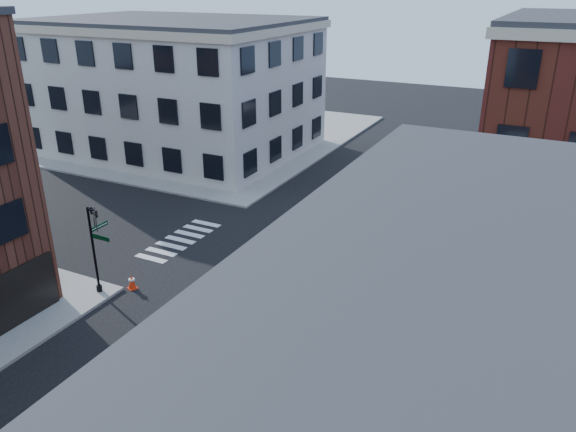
{
  "coord_description": "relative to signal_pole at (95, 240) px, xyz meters",
  "views": [
    {
      "loc": [
        12.2,
        -24.08,
        14.24
      ],
      "look_at": [
        -0.26,
        0.83,
        2.5
      ],
      "focal_mm": 35.0,
      "sensor_mm": 36.0,
      "label": 1
    }
  ],
  "objects": [
    {
      "name": "tree_far",
      "position": [
        14.28,
        22.65,
        0.02
      ],
      "size": [
        2.43,
        2.43,
        4.07
      ],
      "color": "black",
      "rests_on": "ground"
    },
    {
      "name": "tree_near",
      "position": [
        14.28,
        16.65,
        0.3
      ],
      "size": [
        2.69,
        2.69,
        4.49
      ],
      "color": "black",
      "rests_on": "ground"
    },
    {
      "name": "box_truck",
      "position": [
        17.27,
        1.72,
        -1.07
      ],
      "size": [
        7.75,
        3.03,
        3.43
      ],
      "rotation": [
        0.0,
        0.0,
        0.1
      ],
      "color": "white",
      "rests_on": "ground"
    },
    {
      "name": "sidewalk_nw",
      "position": [
        -14.28,
        27.68,
        -2.78
      ],
      "size": [
        30.0,
        30.0,
        0.15
      ],
      "primitive_type": "cube",
      "color": "gray",
      "rests_on": "ground"
    },
    {
      "name": "ground",
      "position": [
        6.72,
        6.68,
        -2.86
      ],
      "size": [
        120.0,
        120.0,
        0.0
      ],
      "primitive_type": "plane",
      "color": "black",
      "rests_on": "ground"
    },
    {
      "name": "building_nw",
      "position": [
        -12.28,
        22.68,
        2.64
      ],
      "size": [
        22.0,
        16.0,
        11.0
      ],
      "primitive_type": "cube",
      "color": "beige",
      "rests_on": "ground"
    },
    {
      "name": "traffic_cone",
      "position": [
        1.02,
        0.98,
        -2.48
      ],
      "size": [
        0.56,
        0.56,
        0.78
      ],
      "rotation": [
        0.0,
        0.0,
        -0.4
      ],
      "color": "#FA2E0B",
      "rests_on": "ground"
    },
    {
      "name": "signal_pole",
      "position": [
        0.0,
        0.0,
        0.0
      ],
      "size": [
        1.29,
        1.24,
        4.6
      ],
      "color": "black",
      "rests_on": "ground"
    }
  ]
}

